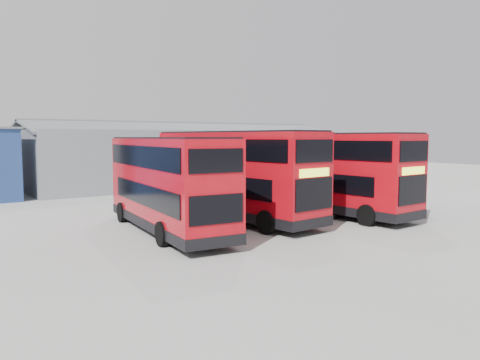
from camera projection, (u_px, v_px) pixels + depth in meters
ground_plane at (237, 219)px, 25.20m from camera, size 120.00×120.00×0.00m
maintenance_shed at (187, 156)px, 45.82m from camera, size 30.50×12.00×5.89m
double_decker_left at (167, 185)px, 21.65m from camera, size 3.69×10.68×4.43m
double_decker_centre at (235, 176)px, 24.93m from camera, size 3.55×11.38×4.74m
double_decker_right at (327, 174)px, 26.86m from camera, size 3.22×11.13×4.66m
single_decker_blue at (335, 179)px, 31.78m from camera, size 3.17×11.79×3.17m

